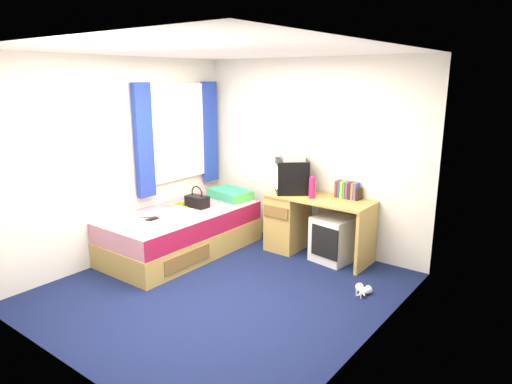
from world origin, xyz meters
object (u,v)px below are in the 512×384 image
Objects in this scene: pillow at (230,194)px; towel at (179,213)px; bed at (182,232)px; water_bottle at (148,215)px; storage_cube at (334,239)px; crt_tv at (291,176)px; picture_frame at (359,194)px; remote_control at (152,219)px; handbag at (197,201)px; vcr at (292,157)px; white_heels at (362,292)px; colour_swatch_fan at (148,223)px; desk at (300,220)px; pink_water_bottle at (312,188)px; magazine at (181,205)px; aerosol_can at (314,188)px.

towel is at bearing -85.45° from pillow.
bed is 0.53m from water_bottle.
storage_cube is 0.96× the size of crt_tv.
pillow is at bearing -160.82° from picture_frame.
bed is at bearing 89.72° from remote_control.
handbag is (-0.06, -0.58, 0.02)m from pillow.
vcr is 1.53× the size of white_heels.
towel is (0.16, -0.19, 0.32)m from bed.
water_bottle is 0.91× the size of colour_swatch_fan.
pillow is at bearing -174.10° from desk.
crt_tv is at bearing 50.48° from water_bottle.
pink_water_bottle is at bearing -23.49° from desk.
crt_tv is 2.03× the size of magazine.
storage_cube is (1.64, 0.93, 0.01)m from bed.
remote_control is at bearing -94.14° from pillow.
aerosol_can is 0.63× the size of magazine.
storage_cube is at bearing 37.14° from water_bottle.
towel is at bearing -134.29° from storage_cube.
bed is 3.47× the size of pillow.
crt_tv is at bearing 33.41° from handbag.
pink_water_bottle is at bearing 148.69° from white_heels.
water_bottle is 0.79× the size of white_heels.
picture_frame is at bearing 22.98° from handbag.
bed is 1.88m from storage_cube.
handbag reaches higher than bed.
white_heels is at bearing 19.24° from remote_control.
crt_tv is 1.47m from towel.
white_heels is (2.45, 0.68, -0.54)m from water_bottle.
bed is 9.09× the size of colour_swatch_fan.
storage_cube reaches higher than white_heels.
crt_tv is at bearing 33.65° from magazine.
magazine is 1.40× the size of water_bottle.
crt_tv is at bearing -172.06° from aerosol_can.
towel is (-0.84, -1.15, -0.62)m from vcr.
pink_water_bottle is (0.35, -0.10, -0.33)m from vcr.
towel is 1.04× the size of magazine.
aerosol_can is at bearing 28.00° from handbag.
white_heels is (1.32, -0.68, -0.92)m from crt_tv.
crt_tv reaches higher than magazine.
aerosol_can reaches higher than desk.
crt_tv is at bearing -173.85° from storage_cube.
storage_cube is 2.20m from colour_swatch_fan.
storage_cube is at bearing 41.81° from remote_control.
pink_water_bottle reaches higher than colour_swatch_fan.
handbag is (-1.12, -0.69, 0.22)m from desk.
desk reaches higher than towel.
remote_control reaches higher than storage_cube.
aerosol_can reaches higher than colour_swatch_fan.
desk is at bearing 50.04° from crt_tv.
vcr is 0.94m from picture_frame.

